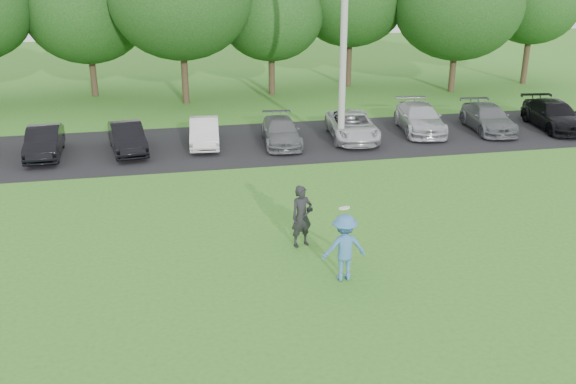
{
  "coord_description": "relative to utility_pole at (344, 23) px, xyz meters",
  "views": [
    {
      "loc": [
        -3.41,
        -13.31,
        7.74
      ],
      "look_at": [
        0.0,
        3.5,
        1.3
      ],
      "focal_mm": 40.0,
      "sensor_mm": 36.0,
      "label": 1
    }
  ],
  "objects": [
    {
      "name": "tree_row",
      "position": [
        -2.45,
        10.93,
        -0.17
      ],
      "size": [
        42.39,
        9.85,
        8.64
      ],
      "color": "#38281C",
      "rests_on": "ground"
    },
    {
      "name": "parked_cars",
      "position": [
        -2.35,
        1.09,
        -4.47
      ],
      "size": [
        30.79,
        5.18,
        1.25
      ],
      "color": "white",
      "rests_on": "parking_lot"
    },
    {
      "name": "utility_pole",
      "position": [
        0.0,
        0.0,
        0.0
      ],
      "size": [
        0.28,
        0.28,
        10.16
      ],
      "primitive_type": "cylinder",
      "color": "#9E9D99",
      "rests_on": "ground"
    },
    {
      "name": "camera_bystander",
      "position": [
        -3.74,
        -9.18,
        -4.2
      ],
      "size": [
        0.74,
        0.6,
        1.76
      ],
      "color": "black",
      "rests_on": "ground"
    },
    {
      "name": "frisbee_player",
      "position": [
        -3.14,
        -11.31,
        -4.21
      ],
      "size": [
        1.14,
        0.67,
        1.99
      ],
      "color": "teal",
      "rests_on": "ground"
    },
    {
      "name": "parking_lot",
      "position": [
        -3.96,
        1.17,
        -5.06
      ],
      "size": [
        32.0,
        6.5,
        0.03
      ],
      "primitive_type": "cube",
      "color": "black",
      "rests_on": "ground"
    },
    {
      "name": "ground",
      "position": [
        -3.96,
        -11.83,
        -5.08
      ],
      "size": [
        100.0,
        100.0,
        0.0
      ],
      "primitive_type": "plane",
      "color": "#3B7220",
      "rests_on": "ground"
    }
  ]
}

